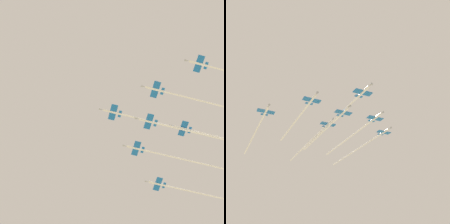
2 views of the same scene
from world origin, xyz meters
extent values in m
cylinder|color=white|center=(15.85, 6.45, 182.54)|extent=(10.45, 5.08, 1.31)
cone|color=#9EA3AD|center=(21.95, 8.81, 182.54)|extent=(2.66, 2.02, 1.24)
cube|color=blue|center=(15.29, 6.24, 182.48)|extent=(6.98, 10.24, 0.21)
cube|color=blue|center=(11.48, 4.76, 182.54)|extent=(3.01, 4.37, 0.21)
cube|color=white|center=(11.57, 4.80, 183.60)|extent=(1.84, 0.86, 2.14)
cylinder|color=white|center=(-21.26, -7.89, 182.54)|extent=(64.57, 25.68, 0.92)
cylinder|color=white|center=(-9.24, 17.55, 181.42)|extent=(10.45, 5.08, 1.31)
cone|color=#9EA3AD|center=(-3.14, 19.91, 181.42)|extent=(2.66, 2.02, 1.24)
cube|color=blue|center=(-9.79, 17.34, 181.36)|extent=(6.98, 10.24, 0.21)
cube|color=blue|center=(-13.61, 15.86, 181.42)|extent=(3.01, 4.37, 0.21)
cube|color=white|center=(-13.52, 15.90, 182.49)|extent=(1.84, 0.86, 2.14)
cylinder|color=white|center=(-44.53, 3.91, 181.42)|extent=(60.93, 24.28, 0.92)
cylinder|color=white|center=(4.75, -18.64, 183.58)|extent=(10.45, 5.08, 1.31)
cone|color=#9EA3AD|center=(10.85, -16.28, 183.58)|extent=(2.66, 2.02, 1.24)
cube|color=blue|center=(4.19, -18.85, 183.52)|extent=(6.98, 10.24, 0.21)
cube|color=blue|center=(0.38, -20.32, 183.58)|extent=(3.01, 4.37, 0.21)
cube|color=white|center=(0.47, -20.29, 184.65)|extent=(1.84, 0.86, 2.14)
cylinder|color=white|center=(-26.64, -30.77, 183.58)|extent=(53.13, 21.26, 0.92)
cylinder|color=white|center=(-4.05, -1.24, 181.58)|extent=(10.45, 5.08, 1.31)
cone|color=#9EA3AD|center=(2.04, 1.11, 181.58)|extent=(2.66, 2.02, 1.24)
cube|color=blue|center=(-4.61, -1.46, 181.52)|extent=(6.98, 10.24, 0.21)
cube|color=blue|center=(-8.42, -2.93, 181.58)|extent=(3.01, 4.37, 0.21)
cube|color=white|center=(-8.33, -2.90, 182.65)|extent=(1.84, 0.86, 2.14)
cylinder|color=white|center=(-37.40, -14.13, 181.58)|extent=(57.04, 22.77, 0.92)
cylinder|color=white|center=(-34.32, 28.65, 184.03)|extent=(10.45, 5.08, 1.31)
cone|color=#9EA3AD|center=(-28.23, 31.01, 184.03)|extent=(2.66, 2.02, 1.24)
cube|color=blue|center=(-34.88, 28.44, 183.97)|extent=(6.98, 10.24, 0.21)
cube|color=blue|center=(-38.69, 26.96, 184.03)|extent=(3.01, 4.37, 0.21)
cube|color=white|center=(-38.60, 27.00, 185.10)|extent=(1.84, 0.86, 2.14)
cylinder|color=white|center=(-74.50, 13.12, 184.03)|extent=(70.70, 28.05, 0.92)
cylinder|color=white|center=(-6.35, -43.72, 181.69)|extent=(10.45, 5.08, 1.31)
cone|color=#9EA3AD|center=(-0.25, -41.37, 181.69)|extent=(2.66, 2.02, 1.24)
cube|color=blue|center=(-6.91, -43.94, 181.63)|extent=(6.98, 10.24, 0.21)
cube|color=blue|center=(-10.72, -45.41, 181.69)|extent=(3.01, 4.37, 0.21)
cube|color=white|center=(-10.63, -45.38, 182.76)|extent=(1.84, 0.86, 2.14)
cylinder|color=white|center=(-44.84, -58.60, 181.69)|extent=(67.33, 26.75, 0.92)
cylinder|color=white|center=(-23.96, -8.93, 183.66)|extent=(10.45, 5.08, 1.31)
cone|color=#9EA3AD|center=(-17.86, -6.58, 183.66)|extent=(2.66, 2.02, 1.24)
cube|color=blue|center=(-24.51, -9.15, 183.60)|extent=(6.98, 10.24, 0.21)
cube|color=blue|center=(-28.32, -10.62, 183.66)|extent=(3.01, 4.37, 0.21)
cube|color=white|center=(-28.24, -10.59, 184.73)|extent=(1.84, 0.86, 2.14)
cylinder|color=white|center=(-64.05, -24.43, 183.66)|extent=(70.54, 27.99, 0.92)
camera|label=1|loc=(8.00, 73.22, 2.04)|focal=53.88mm
camera|label=2|loc=(125.02, -14.47, 112.22)|focal=42.94mm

